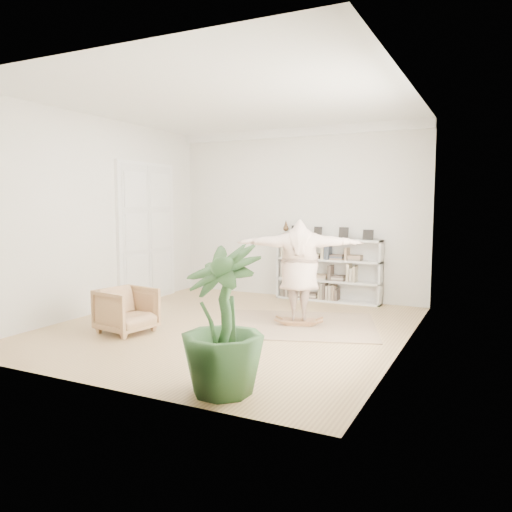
{
  "coord_description": "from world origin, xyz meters",
  "views": [
    {
      "loc": [
        3.9,
        -7.02,
        2.02
      ],
      "look_at": [
        0.27,
        0.4,
        1.15
      ],
      "focal_mm": 35.0,
      "sensor_mm": 36.0,
      "label": 1
    }
  ],
  "objects_px": {
    "bookshelf": "(328,271)",
    "rocker_board": "(299,321)",
    "houseplant": "(222,320)",
    "person": "(299,268)",
    "armchair": "(127,310)"
  },
  "relations": [
    {
      "from": "bookshelf",
      "to": "rocker_board",
      "type": "height_order",
      "value": "bookshelf"
    },
    {
      "from": "bookshelf",
      "to": "houseplant",
      "type": "height_order",
      "value": "bookshelf"
    },
    {
      "from": "rocker_board",
      "to": "person",
      "type": "height_order",
      "value": "person"
    },
    {
      "from": "armchair",
      "to": "person",
      "type": "relative_size",
      "value": 0.38
    },
    {
      "from": "rocker_board",
      "to": "person",
      "type": "xyz_separation_m",
      "value": [
        0.0,
        0.0,
        0.9
      ]
    },
    {
      "from": "bookshelf",
      "to": "houseplant",
      "type": "relative_size",
      "value": 1.38
    },
    {
      "from": "bookshelf",
      "to": "rocker_board",
      "type": "relative_size",
      "value": 3.54
    },
    {
      "from": "houseplant",
      "to": "person",
      "type": "bearing_deg",
      "value": 96.33
    },
    {
      "from": "bookshelf",
      "to": "person",
      "type": "relative_size",
      "value": 1.07
    },
    {
      "from": "bookshelf",
      "to": "rocker_board",
      "type": "distance_m",
      "value": 2.31
    },
    {
      "from": "person",
      "to": "houseplant",
      "type": "height_order",
      "value": "person"
    },
    {
      "from": "rocker_board",
      "to": "houseplant",
      "type": "bearing_deg",
      "value": -102.1
    },
    {
      "from": "bookshelf",
      "to": "person",
      "type": "xyz_separation_m",
      "value": [
        0.22,
        -2.23,
        0.33
      ]
    },
    {
      "from": "bookshelf",
      "to": "armchair",
      "type": "distance_m",
      "value": 4.35
    },
    {
      "from": "bookshelf",
      "to": "rocker_board",
      "type": "xyz_separation_m",
      "value": [
        0.22,
        -2.23,
        -0.56
      ]
    }
  ]
}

